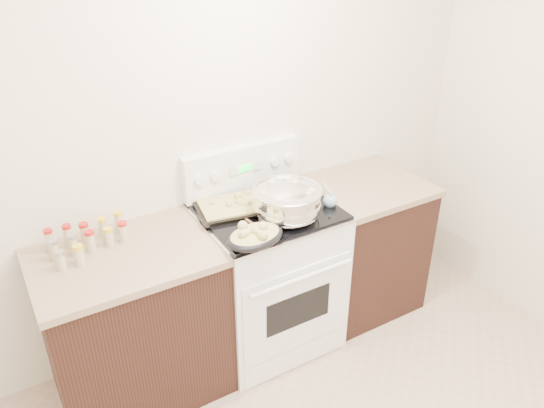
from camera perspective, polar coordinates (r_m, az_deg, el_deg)
room_shell at (r=1.48m, az=15.67°, el=-1.16°), size 4.10×3.60×2.75m
counter_left at (r=3.04m, az=-14.49°, el=-12.34°), size 0.93×0.67×0.92m
counter_right at (r=3.64m, az=9.47°, el=-4.26°), size 0.73×0.67×0.92m
kitchen_range at (r=3.26m, az=-0.49°, el=-7.50°), size 0.78×0.73×1.22m
mixing_bowl at (r=2.89m, az=1.63°, el=0.09°), size 0.43×0.43×0.23m
roasting_pan at (r=2.68m, az=-1.84°, el=-3.43°), size 0.35×0.27×0.11m
baking_sheet at (r=3.03m, az=-3.80°, el=-0.12°), size 0.50×0.39×0.06m
wooden_spoon at (r=2.76m, az=-0.70°, el=-3.33°), size 0.07×0.27×0.04m
blue_ladle at (r=3.07m, az=6.22°, el=0.50°), size 0.16×0.26×0.10m
spice_jars at (r=2.83m, az=-19.38°, el=-3.60°), size 0.40×0.24×0.13m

